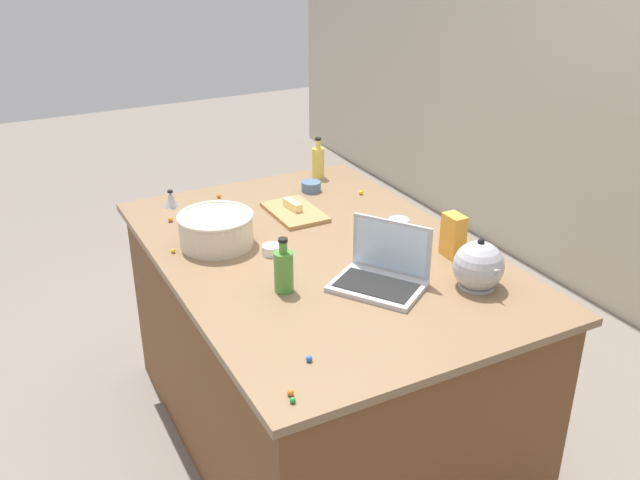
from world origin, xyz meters
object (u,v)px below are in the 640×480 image
(cutting_board, at_px, (295,212))
(bottle_olive, at_px, (284,270))
(mixing_bowl_large, at_px, (216,229))
(candy_bag, at_px, (453,236))
(bottle_oil, at_px, (318,162))
(laptop, at_px, (382,273))
(butter_stick_left, at_px, (293,205))
(kitchen_timer, at_px, (171,199))
(ramekin_small, at_px, (311,186))
(kettle, at_px, (479,267))
(ramekin_wide, at_px, (272,250))
(ramekin_medium, at_px, (399,224))

(cutting_board, bearing_deg, bottle_olive, -28.88)
(mixing_bowl_large, xyz_separation_m, candy_bag, (0.51, 0.77, 0.02))
(bottle_oil, bearing_deg, candy_bag, 2.97)
(bottle_olive, relative_size, cutting_board, 0.65)
(laptop, xyz_separation_m, butter_stick_left, (-0.74, 0.00, -0.01))
(kitchen_timer, bearing_deg, bottle_oil, 92.16)
(bottle_oil, relative_size, ramekin_small, 2.22)
(kettle, xyz_separation_m, ramekin_wide, (-0.57, -0.54, -0.06))
(cutting_board, bearing_deg, kettle, 17.95)
(cutting_board, distance_m, candy_bag, 0.75)
(mixing_bowl_large, distance_m, ramekin_small, 0.70)
(butter_stick_left, height_order, ramekin_medium, butter_stick_left)
(ramekin_small, distance_m, kitchen_timer, 0.66)
(ramekin_wide, bearing_deg, laptop, 31.59)
(ramekin_small, height_order, candy_bag, candy_bag)
(cutting_board, xyz_separation_m, kitchen_timer, (-0.34, -0.45, 0.03))
(kettle, relative_size, ramekin_medium, 2.50)
(bottle_olive, bearing_deg, laptop, 69.95)
(bottle_olive, xyz_separation_m, ramekin_wide, (-0.28, 0.08, -0.06))
(mixing_bowl_large, xyz_separation_m, kitchen_timer, (-0.47, -0.04, -0.03))
(butter_stick_left, xyz_separation_m, ramekin_wide, (0.33, -0.25, -0.02))
(bottle_oil, height_order, kitchen_timer, bottle_oil)
(kettle, distance_m, ramekin_medium, 0.55)
(ramekin_medium, bearing_deg, mixing_bowl_large, -105.75)
(kettle, distance_m, butter_stick_left, 0.95)
(bottle_olive, xyz_separation_m, butter_stick_left, (-0.62, 0.33, -0.04))
(kitchen_timer, distance_m, candy_bag, 1.28)
(mixing_bowl_large, bearing_deg, butter_stick_left, 110.77)
(kitchen_timer, bearing_deg, ramekin_small, 79.22)
(kettle, bearing_deg, butter_stick_left, -162.40)
(candy_bag, bearing_deg, bottle_olive, -94.20)
(kettle, relative_size, butter_stick_left, 1.94)
(kettle, xyz_separation_m, candy_bag, (-0.24, 0.07, 0.01))
(ramekin_medium, relative_size, kitchen_timer, 1.11)
(ramekin_wide, distance_m, kitchen_timer, 0.68)
(mixing_bowl_large, height_order, candy_bag, candy_bag)
(bottle_oil, height_order, candy_bag, bottle_oil)
(kettle, relative_size, kitchen_timer, 2.77)
(bottle_olive, bearing_deg, kitchen_timer, -172.49)
(mixing_bowl_large, bearing_deg, laptop, 34.95)
(kettle, bearing_deg, candy_bag, 163.24)
(bottle_olive, relative_size, butter_stick_left, 1.84)
(mixing_bowl_large, distance_m, ramekin_wide, 0.24)
(cutting_board, distance_m, butter_stick_left, 0.03)
(bottle_oil, distance_m, ramekin_wide, 0.88)
(mixing_bowl_large, bearing_deg, kitchen_timer, -174.67)
(mixing_bowl_large, relative_size, cutting_board, 0.97)
(cutting_board, bearing_deg, mixing_bowl_large, -71.59)
(ramekin_wide, bearing_deg, bottle_oil, 140.66)
(laptop, bearing_deg, cutting_board, 179.78)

